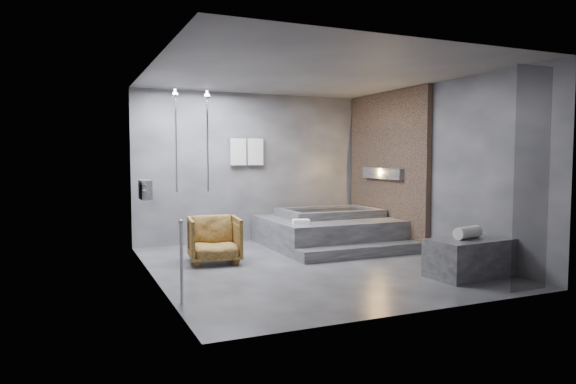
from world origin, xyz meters
name	(u,v)px	position (x,y,z in m)	size (l,w,h in m)	color
room	(327,149)	(0.40, 0.24, 1.73)	(5.00, 5.04, 2.82)	#313033
tub_deck	(327,232)	(1.05, 1.45, 0.25)	(2.20, 2.00, 0.50)	#363639
tub_step	(361,251)	(1.05, 0.27, 0.09)	(2.20, 0.36, 0.18)	#363639
concrete_bench	(470,258)	(1.67, -1.47, 0.26)	(1.13, 0.62, 0.51)	#2F2E31
driftwood_chair	(214,240)	(-1.24, 0.78, 0.35)	(0.75, 0.78, 0.71)	#482F12
rolled_towel	(468,232)	(1.66, -1.44, 0.59)	(0.16, 0.16, 0.46)	white
deck_towel	(301,222)	(0.27, 0.90, 0.54)	(0.27, 0.20, 0.07)	white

